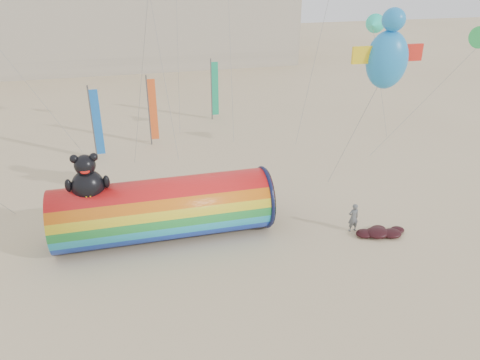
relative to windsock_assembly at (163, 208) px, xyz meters
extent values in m
plane|color=#CCB58C|center=(3.50, -1.00, -1.61)|extent=(160.00, 160.00, 0.00)
cylinder|color=red|center=(0.01, 0.00, -0.08)|extent=(10.48, 3.06, 3.06)
torus|color=#0F1438|center=(5.14, 0.00, -0.08)|extent=(0.21, 3.20, 3.20)
cylinder|color=black|center=(5.27, 0.00, -0.08)|extent=(0.05, 3.02, 3.02)
ellipsoid|color=black|center=(-3.31, 0.00, 1.58)|extent=(1.49, 1.34, 1.57)
ellipsoid|color=yellow|center=(-3.31, -0.48, 1.49)|extent=(0.77, 0.34, 0.67)
sphere|color=black|center=(-3.31, 0.00, 2.63)|extent=(0.96, 0.96, 0.96)
sphere|color=black|center=(-3.73, 0.00, 2.97)|extent=(0.38, 0.38, 0.38)
sphere|color=black|center=(-2.89, 0.00, 2.97)|extent=(0.38, 0.38, 0.38)
ellipsoid|color=red|center=(-3.31, -0.39, 2.49)|extent=(0.42, 0.15, 0.27)
ellipsoid|color=black|center=(-4.14, -0.09, 1.75)|extent=(0.31, 0.31, 0.63)
ellipsoid|color=black|center=(-2.48, -0.09, 1.75)|extent=(0.31, 0.31, 0.63)
imported|color=#55595C|center=(9.29, -1.90, -0.84)|extent=(0.58, 0.39, 1.54)
ellipsoid|color=#3B0A0F|center=(10.26, -2.69, -1.41)|extent=(1.17, 0.99, 0.41)
ellipsoid|color=#3B0A0F|center=(10.96, -2.89, -1.44)|extent=(0.99, 0.84, 0.34)
ellipsoid|color=#3B0A0F|center=(9.66, -2.54, -1.45)|extent=(0.91, 0.77, 0.32)
ellipsoid|color=#3B0A0F|center=(10.56, -2.29, -1.47)|extent=(0.78, 0.66, 0.27)
ellipsoid|color=#3B0A0F|center=(11.46, -2.59, -1.48)|extent=(0.73, 0.62, 0.25)
cylinder|color=#59595E|center=(-3.46, 11.10, 0.99)|extent=(0.10, 0.10, 5.20)
cube|color=blue|center=(-3.15, 11.10, 1.04)|extent=(0.56, 0.06, 4.50)
cylinder|color=#59595E|center=(0.43, 13.12, 0.99)|extent=(0.10, 0.10, 5.20)
cube|color=#F65B22|center=(0.74, 13.12, 1.04)|extent=(0.56, 0.06, 4.50)
cylinder|color=#59595E|center=(6.03, 17.91, 0.99)|extent=(0.10, 0.10, 5.20)
cube|color=#19A570|center=(6.34, 17.91, 1.04)|extent=(0.56, 0.06, 4.50)
ellipsoid|color=#1D85D2|center=(8.94, -3.63, 7.36)|extent=(1.72, 1.34, 2.29)
cone|color=#1CE2B8|center=(14.45, 7.28, 7.25)|extent=(1.21, 1.21, 1.09)
camera|label=1|loc=(-1.40, -20.30, 10.98)|focal=35.00mm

